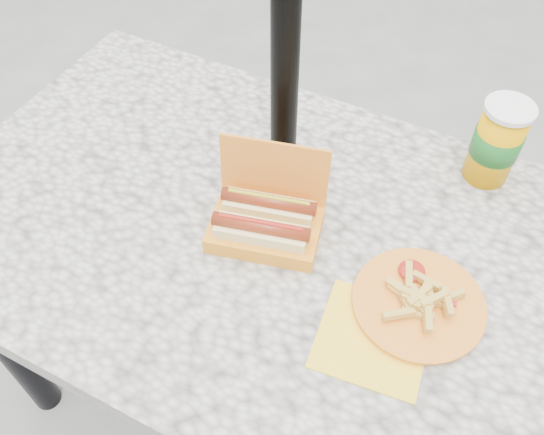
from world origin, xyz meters
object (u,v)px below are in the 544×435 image
at_px(hotdog_box, 266,221).
at_px(fries_plate, 415,304).
at_px(soda_cup, 497,142).
at_px(umbrella_pole, 286,7).

relative_size(hotdog_box, fries_plate, 0.77).
xyz_separation_m(fries_plate, soda_cup, (0.03, 0.36, 0.08)).
xyz_separation_m(hotdog_box, fries_plate, (0.29, -0.03, -0.02)).
xyz_separation_m(umbrella_pole, hotdog_box, (0.05, -0.17, -0.31)).
distance_m(umbrella_pole, hotdog_box, 0.36).
bearing_deg(fries_plate, soda_cup, 85.30).
bearing_deg(umbrella_pole, soda_cup, 23.46).
height_order(umbrella_pole, fries_plate, umbrella_pole).
bearing_deg(hotdog_box, fries_plate, -19.56).
bearing_deg(fries_plate, hotdog_box, 174.28).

